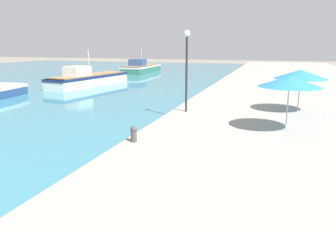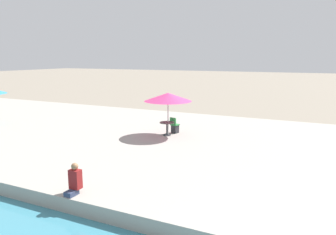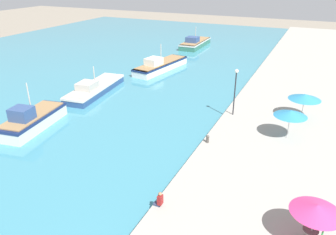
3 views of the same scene
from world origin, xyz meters
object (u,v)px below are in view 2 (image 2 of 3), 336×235
cafe_umbrella_pink (168,97)px  cafe_table (167,126)px  cafe_chair_left (175,127)px  person_at_quay (74,180)px

cafe_umbrella_pink → cafe_table: bearing=129.2°
cafe_table → cafe_chair_left: bearing=-12.2°
cafe_chair_left → person_at_quay: 9.02m
cafe_table → person_at_quay: 8.33m
cafe_umbrella_pink → cafe_chair_left: (0.67, -0.10, -1.80)m
person_at_quay → cafe_table: bearing=5.6°
cafe_table → person_at_quay: bearing=-174.4°
cafe_umbrella_pink → cafe_table: (-0.04, 0.05, -1.59)m
cafe_table → person_at_quay: size_ratio=0.80×
person_at_quay → cafe_chair_left: bearing=4.2°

